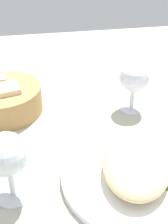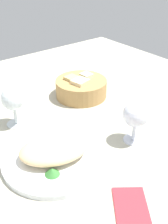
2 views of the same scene
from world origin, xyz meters
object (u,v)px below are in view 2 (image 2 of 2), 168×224
wine_glass_near (136,116)px  folded_napkin (131,207)px  bread_basket (81,88)px  plate (54,158)px  wine_glass_far (13,100)px

wine_glass_near → folded_napkin: wine_glass_near is taller
wine_glass_near → folded_napkin: (-17.75, -16.09, -7.74)cm
bread_basket → folded_napkin: 51.61cm
bread_basket → wine_glass_near: 31.00cm
wine_glass_near → folded_napkin: 25.18cm
plate → folded_napkin: (4.46, -22.65, -0.30)cm
bread_basket → wine_glass_far: (-26.90, -2.35, 5.11)cm
plate → wine_glass_near: (22.21, -6.56, 7.44)cm
bread_basket → wine_glass_near: (-4.76, -30.25, 4.77)cm
bread_basket → wine_glass_far: size_ratio=1.45×
plate → wine_glass_far: 22.72cm
plate → bread_basket: (26.97, 23.70, 2.67)cm
wine_glass_far → bread_basket: bearing=5.0°
bread_basket → wine_glass_far: bearing=-175.0°
bread_basket → wine_glass_near: wine_glass_near is taller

